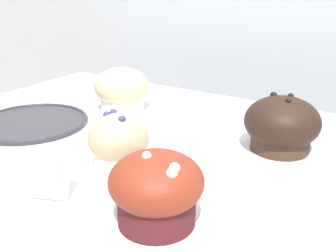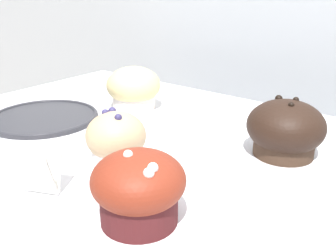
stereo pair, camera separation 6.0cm
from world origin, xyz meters
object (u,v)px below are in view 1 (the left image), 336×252
(muffin_back_right, at_px, (156,189))
(muffin_back_left, at_px, (282,125))
(muffin_front_center, at_px, (122,90))
(serving_plate, at_px, (32,122))
(muffin_front_left, at_px, (119,142))

(muffin_back_right, bearing_deg, muffin_back_left, 78.22)
(muffin_back_right, bearing_deg, muffin_front_center, 133.62)
(muffin_front_center, relative_size, serving_plate, 0.54)
(muffin_back_left, height_order, muffin_front_left, muffin_back_left)
(muffin_back_left, relative_size, serving_plate, 0.57)
(muffin_back_left, bearing_deg, muffin_front_center, 175.51)
(muffin_front_center, xyz_separation_m, muffin_front_left, (0.16, -0.21, -0.00))
(muffin_front_left, distance_m, serving_plate, 0.25)
(muffin_back_right, distance_m, muffin_front_left, 0.15)
(muffin_back_left, height_order, muffin_back_right, muffin_back_left)
(muffin_front_left, relative_size, serving_plate, 0.42)
(muffin_back_right, bearing_deg, muffin_front_left, 144.61)
(muffin_back_right, height_order, serving_plate, muffin_back_right)
(muffin_front_center, distance_m, muffin_back_right, 0.41)
(muffin_back_left, relative_size, muffin_front_left, 1.35)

